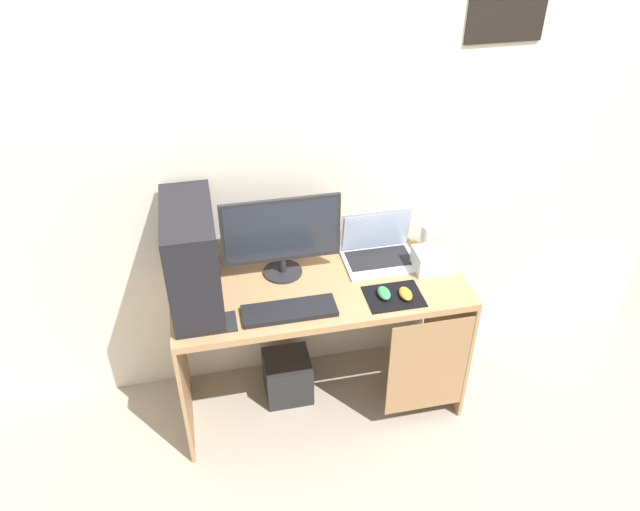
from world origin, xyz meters
name	(u,v)px	position (x,y,z in m)	size (l,w,h in m)	color
ground_plane	(320,397)	(0.00, 0.00, 0.00)	(8.00, 8.00, 0.00)	#9E9384
wall_back	(306,150)	(0.00, 0.32, 1.30)	(4.00, 0.05, 2.60)	beige
desk	(325,313)	(0.02, -0.01, 0.59)	(1.38, 0.56, 0.75)	#A37A51
pc_tower	(192,257)	(-0.56, 0.02, 0.99)	(0.22, 0.50, 0.48)	black
monitor	(281,236)	(-0.15, 0.14, 0.97)	(0.55, 0.19, 0.41)	#232326
laptop	(378,250)	(0.33, 0.16, 0.80)	(0.35, 0.25, 0.25)	#B7BCC6
speaker	(427,238)	(0.59, 0.19, 0.82)	(0.07, 0.07, 0.14)	white
projector	(435,259)	(0.57, 0.03, 0.81)	(0.20, 0.14, 0.11)	white
keyboard	(289,311)	(-0.17, -0.15, 0.76)	(0.42, 0.14, 0.02)	black
mousepad	(394,296)	(0.32, -0.14, 0.75)	(0.26, 0.20, 0.01)	black
mouse_left	(384,293)	(0.27, -0.13, 0.77)	(0.06, 0.10, 0.03)	#338C4C
mouse_right	(406,294)	(0.37, -0.16, 0.77)	(0.06, 0.10, 0.03)	orange
cell_phone	(229,322)	(-0.44, -0.16, 0.76)	(0.07, 0.13, 0.01)	#232326
subwoofer	(288,376)	(-0.16, 0.07, 0.12)	(0.24, 0.24, 0.24)	#232326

